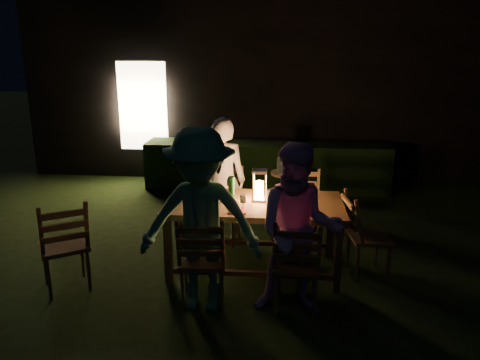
# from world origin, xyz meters

# --- Properties ---
(garden_envelope) EXTENTS (40.00, 40.00, 3.20)m
(garden_envelope) POSITION_xyz_m (-0.01, 6.15, 1.58)
(garden_envelope) COLOR black
(garden_envelope) RESTS_ON ground
(dining_table) EXTENTS (1.92, 0.96, 0.80)m
(dining_table) POSITION_xyz_m (-0.50, 0.58, 0.72)
(dining_table) COLOR #4F311A
(dining_table) RESTS_ON ground
(chair_near_left) EXTENTS (0.48, 0.51, 0.99)m
(chair_near_left) POSITION_xyz_m (-0.95, -0.19, 0.30)
(chair_near_left) COLOR #4F311A
(chair_near_left) RESTS_ON ground
(chair_near_right) EXTENTS (0.46, 0.49, 0.98)m
(chair_near_right) POSITION_xyz_m (-0.05, -0.18, 0.29)
(chair_near_right) COLOR #4F311A
(chair_near_right) RESTS_ON ground
(chair_far_left) EXTENTS (0.50, 0.52, 0.99)m
(chair_far_left) POSITION_xyz_m (-0.95, 1.35, 0.30)
(chair_far_left) COLOR #4F311A
(chair_far_left) RESTS_ON ground
(chair_far_right) EXTENTS (0.45, 0.48, 0.96)m
(chair_far_right) POSITION_xyz_m (0.04, 1.36, 0.29)
(chair_far_right) COLOR #4F311A
(chair_far_right) RESTS_ON ground
(chair_end) EXTENTS (0.52, 0.49, 0.96)m
(chair_end) POSITION_xyz_m (0.73, 0.59, 0.29)
(chair_end) COLOR #4F311A
(chair_end) RESTS_ON ground
(chair_spare) EXTENTS (0.66, 0.67, 1.03)m
(chair_spare) POSITION_xyz_m (-2.39, -0.04, 0.31)
(chair_spare) COLOR #4F311A
(chair_spare) RESTS_ON ground
(person_house_side) EXTENTS (0.58, 0.38, 1.60)m
(person_house_side) POSITION_xyz_m (-0.96, 1.40, 0.80)
(person_house_side) COLOR white
(person_house_side) RESTS_ON ground
(person_opp_right) EXTENTS (0.79, 0.62, 1.63)m
(person_opp_right) POSITION_xyz_m (-0.05, -0.23, 0.81)
(person_opp_right) COLOR #BA80B4
(person_opp_right) RESTS_ON ground
(person_opp_left) EXTENTS (1.14, 0.66, 1.75)m
(person_opp_left) POSITION_xyz_m (-0.95, -0.24, 0.88)
(person_opp_left) COLOR #376F4F
(person_opp_left) RESTS_ON ground
(lantern) EXTENTS (0.16, 0.16, 0.35)m
(lantern) POSITION_xyz_m (-0.45, 0.64, 0.96)
(lantern) COLOR white
(lantern) RESTS_ON dining_table
(plate_far_left) EXTENTS (0.25, 0.25, 0.01)m
(plate_far_left) POSITION_xyz_m (-1.05, 0.80, 0.81)
(plate_far_left) COLOR white
(plate_far_left) RESTS_ON dining_table
(plate_near_left) EXTENTS (0.25, 0.25, 0.01)m
(plate_near_left) POSITION_xyz_m (-1.05, 0.36, 0.81)
(plate_near_left) COLOR white
(plate_near_left) RESTS_ON dining_table
(plate_far_right) EXTENTS (0.25, 0.25, 0.01)m
(plate_far_right) POSITION_xyz_m (-0.05, 0.81, 0.81)
(plate_far_right) COLOR white
(plate_far_right) RESTS_ON dining_table
(plate_near_right) EXTENTS (0.25, 0.25, 0.01)m
(plate_near_right) POSITION_xyz_m (-0.05, 0.37, 0.81)
(plate_near_right) COLOR white
(plate_near_right) RESTS_ON dining_table
(wineglass_a) EXTENTS (0.06, 0.06, 0.18)m
(wineglass_a) POSITION_xyz_m (-0.80, 0.86, 0.89)
(wineglass_a) COLOR #59070F
(wineglass_a) RESTS_ON dining_table
(wineglass_b) EXTENTS (0.06, 0.06, 0.18)m
(wineglass_b) POSITION_xyz_m (-1.22, 0.46, 0.89)
(wineglass_b) COLOR #59070F
(wineglass_b) RESTS_ON dining_table
(wineglass_c) EXTENTS (0.06, 0.06, 0.18)m
(wineglass_c) POSITION_xyz_m (-0.20, 0.31, 0.89)
(wineglass_c) COLOR #59070F
(wineglass_c) RESTS_ON dining_table
(wineglass_d) EXTENTS (0.06, 0.06, 0.18)m
(wineglass_d) POSITION_xyz_m (0.12, 0.77, 0.89)
(wineglass_d) COLOR #59070F
(wineglass_d) RESTS_ON dining_table
(wineglass_e) EXTENTS (0.06, 0.06, 0.18)m
(wineglass_e) POSITION_xyz_m (-0.60, 0.28, 0.89)
(wineglass_e) COLOR silver
(wineglass_e) RESTS_ON dining_table
(bottle_table) EXTENTS (0.07, 0.07, 0.28)m
(bottle_table) POSITION_xyz_m (-0.75, 0.58, 0.94)
(bottle_table) COLOR #0F471E
(bottle_table) RESTS_ON dining_table
(napkin_left) EXTENTS (0.18, 0.14, 0.01)m
(napkin_left) POSITION_xyz_m (-0.65, 0.26, 0.80)
(napkin_left) COLOR red
(napkin_left) RESTS_ON dining_table
(napkin_right) EXTENTS (0.18, 0.14, 0.01)m
(napkin_right) POSITION_xyz_m (0.05, 0.29, 0.80)
(napkin_right) COLOR red
(napkin_right) RESTS_ON dining_table
(phone) EXTENTS (0.14, 0.07, 0.01)m
(phone) POSITION_xyz_m (-1.12, 0.28, 0.80)
(phone) COLOR black
(phone) RESTS_ON dining_table
(side_table) EXTENTS (0.47, 0.47, 0.64)m
(side_table) POSITION_xyz_m (-0.15, 2.47, 0.56)
(side_table) COLOR brown
(side_table) RESTS_ON ground
(ice_bucket) EXTENTS (0.30, 0.30, 0.22)m
(ice_bucket) POSITION_xyz_m (-0.15, 2.47, 0.75)
(ice_bucket) COLOR #A5A8AD
(ice_bucket) RESTS_ON side_table
(bottle_bucket_a) EXTENTS (0.07, 0.07, 0.32)m
(bottle_bucket_a) POSITION_xyz_m (-0.20, 2.43, 0.80)
(bottle_bucket_a) COLOR #0F471E
(bottle_bucket_a) RESTS_ON side_table
(bottle_bucket_b) EXTENTS (0.07, 0.07, 0.32)m
(bottle_bucket_b) POSITION_xyz_m (-0.10, 2.51, 0.80)
(bottle_bucket_b) COLOR #0F471E
(bottle_bucket_b) RESTS_ON side_table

